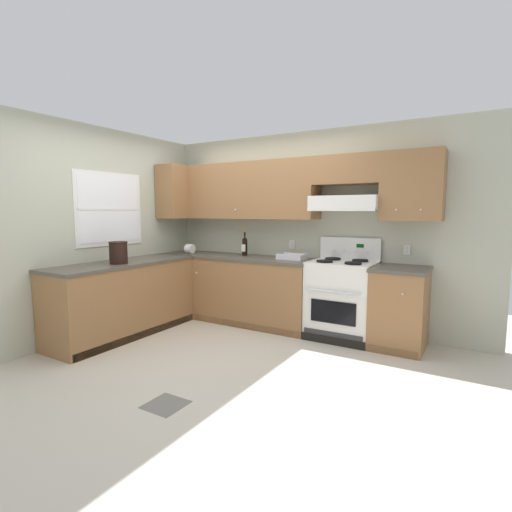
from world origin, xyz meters
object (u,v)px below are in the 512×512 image
object	(u,v)px
stove	(342,299)
bowl	(292,257)
wine_bottle	(245,245)
paper_towel_roll	(190,249)
bucket	(118,252)

from	to	relation	value
stove	bowl	xyz separation A→B (m)	(-0.69, 0.04, 0.46)
stove	wine_bottle	size ratio (longest dim) A/B	3.43
stove	paper_towel_roll	size ratio (longest dim) A/B	8.89
bowl	bucket	distance (m)	2.13
wine_bottle	bowl	xyz separation A→B (m)	(0.74, -0.04, -0.12)
stove	paper_towel_roll	distance (m)	2.33
bowl	bucket	bearing A→B (deg)	-137.58
wine_bottle	bucket	distance (m)	1.69
wine_bottle	bowl	distance (m)	0.75
wine_bottle	paper_towel_roll	xyz separation A→B (m)	(-0.85, -0.17, -0.07)
bowl	paper_towel_roll	distance (m)	1.60
stove	paper_towel_roll	bearing A→B (deg)	-177.91
stove	bowl	distance (m)	0.82
wine_bottle	bucket	world-z (taller)	wine_bottle
wine_bottle	paper_towel_roll	distance (m)	0.87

